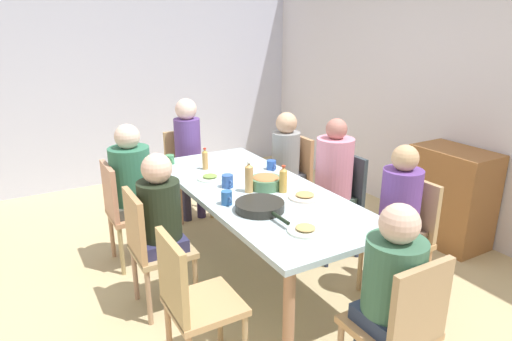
# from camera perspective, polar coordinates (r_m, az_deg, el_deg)

# --- Properties ---
(ground_plane) EXTENTS (6.94, 6.94, 0.00)m
(ground_plane) POSITION_cam_1_polar(r_m,az_deg,el_deg) (3.76, -0.00, -13.31)
(ground_plane) COLOR tan
(wall_back) EXTENTS (6.03, 0.12, 2.60)m
(wall_back) POSITION_cam_1_polar(r_m,az_deg,el_deg) (4.72, 23.74, 8.63)
(wall_back) COLOR silver
(wall_back) RESTS_ON ground_plane
(wall_left) EXTENTS (0.12, 4.46, 2.60)m
(wall_left) POSITION_cam_1_polar(r_m,az_deg,el_deg) (5.98, -14.54, 11.33)
(wall_left) COLOR silver
(wall_left) RESTS_ON ground_plane
(dining_table) EXTENTS (2.21, 0.93, 0.76)m
(dining_table) POSITION_cam_1_polar(r_m,az_deg,el_deg) (3.45, -0.00, -3.57)
(dining_table) COLOR silver
(dining_table) RESTS_ON ground_plane
(chair_0) EXTENTS (0.40, 0.40, 0.90)m
(chair_0) POSITION_cam_1_polar(r_m,az_deg,el_deg) (3.88, -16.52, -4.61)
(chair_0) COLOR tan
(chair_0) RESTS_ON ground_plane
(person_0) EXTENTS (0.33, 0.33, 1.21)m
(person_0) POSITION_cam_1_polar(r_m,az_deg,el_deg) (3.82, -15.52, -1.30)
(person_0) COLOR #443C3C
(person_0) RESTS_ON ground_plane
(chair_1) EXTENTS (0.40, 0.40, 0.90)m
(chair_1) POSITION_cam_1_polar(r_m,az_deg,el_deg) (2.62, -8.29, -15.85)
(chair_1) COLOR tan
(chair_1) RESTS_ON ground_plane
(chair_2) EXTENTS (0.40, 0.40, 0.90)m
(chair_2) POSITION_cam_1_polar(r_m,az_deg,el_deg) (4.78, -8.92, 0.31)
(chair_2) COLOR tan
(chair_2) RESTS_ON ground_plane
(person_2) EXTENTS (0.30, 0.30, 1.26)m
(person_2) POSITION_cam_1_polar(r_m,az_deg,el_deg) (4.63, -8.65, 2.79)
(person_2) COLOR #362B56
(person_2) RESTS_ON ground_plane
(chair_3) EXTENTS (0.40, 0.40, 0.90)m
(chair_3) POSITION_cam_1_polar(r_m,az_deg,el_deg) (3.23, -13.27, -9.16)
(chair_3) COLOR tan
(chair_3) RESTS_ON ground_plane
(person_3) EXTENTS (0.30, 0.30, 1.16)m
(person_3) POSITION_cam_1_polar(r_m,az_deg,el_deg) (3.17, -11.93, -5.84)
(person_3) COLOR #26314C
(person_3) RESTS_ON ground_plane
(chair_4) EXTENTS (0.40, 0.40, 0.90)m
(chair_4) POSITION_cam_1_polar(r_m,az_deg,el_deg) (4.52, 4.61, -0.59)
(chair_4) COLOR tan
(chair_4) RESTS_ON ground_plane
(person_4) EXTENTS (0.30, 0.30, 1.16)m
(person_4) POSITION_cam_1_polar(r_m,az_deg,el_deg) (4.41, 3.68, 1.47)
(person_4) COLOR #454143
(person_4) RESTS_ON ground_plane
(chair_5) EXTENTS (0.40, 0.40, 0.90)m
(chair_5) POSITION_cam_1_polar(r_m,az_deg,el_deg) (3.50, 18.47, -7.38)
(chair_5) COLOR tan
(chair_5) RESTS_ON ground_plane
(person_5) EXTENTS (0.30, 0.30, 1.18)m
(person_5) POSITION_cam_1_polar(r_m,az_deg,el_deg) (3.36, 17.73, -4.85)
(person_5) COLOR brown
(person_5) RESTS_ON ground_plane
(chair_6) EXTENTS (0.40, 0.40, 0.90)m
(chair_6) POSITION_cam_1_polar(r_m,az_deg,el_deg) (2.52, 18.04, -18.20)
(chair_6) COLOR tan
(chair_6) RESTS_ON ground_plane
(person_6) EXTENTS (0.31, 0.31, 1.15)m
(person_6) POSITION_cam_1_polar(r_m,az_deg,el_deg) (2.47, 16.87, -13.80)
(person_6) COLOR #25304B
(person_6) RESTS_ON ground_plane
(chair_7) EXTENTS (0.40, 0.40, 0.90)m
(chair_7) POSITION_cam_1_polar(r_m,az_deg,el_deg) (3.97, 10.62, -3.58)
(chair_7) COLOR navy
(chair_7) RESTS_ON ground_plane
(person_7) EXTENTS (0.31, 0.31, 1.23)m
(person_7) POSITION_cam_1_polar(r_m,az_deg,el_deg) (3.84, 9.80, -0.71)
(person_7) COLOR #363C3F
(person_7) RESTS_ON ground_plane
(plate_0) EXTENTS (0.24, 0.24, 0.04)m
(plate_0) POSITION_cam_1_polar(r_m,az_deg,el_deg) (3.27, 6.27, -3.27)
(plate_0) COLOR beige
(plate_0) RESTS_ON dining_table
(plate_1) EXTENTS (0.21, 0.21, 0.04)m
(plate_1) POSITION_cam_1_polar(r_m,az_deg,el_deg) (3.65, -5.90, -0.89)
(plate_1) COLOR white
(plate_1) RESTS_ON dining_table
(plate_2) EXTENTS (0.22, 0.22, 0.04)m
(plate_2) POSITION_cam_1_polar(r_m,az_deg,el_deg) (2.76, 6.33, -7.51)
(plate_2) COLOR silver
(plate_2) RESTS_ON dining_table
(bowl_0) EXTENTS (0.25, 0.25, 0.10)m
(bowl_0) POSITION_cam_1_polar(r_m,az_deg,el_deg) (3.43, 1.28, -1.43)
(bowl_0) COLOR #4C7C55
(bowl_0) RESTS_ON dining_table
(serving_pan) EXTENTS (0.52, 0.34, 0.06)m
(serving_pan) POSITION_cam_1_polar(r_m,az_deg,el_deg) (3.03, 0.52, -4.60)
(serving_pan) COLOR black
(serving_pan) RESTS_ON dining_table
(cup_0) EXTENTS (0.12, 0.09, 0.10)m
(cup_0) POSITION_cam_1_polar(r_m,az_deg,el_deg) (3.45, -3.66, -1.36)
(cup_0) COLOR #3259A6
(cup_0) RESTS_ON dining_table
(cup_1) EXTENTS (0.12, 0.08, 0.08)m
(cup_1) POSITION_cam_1_polar(r_m,az_deg,el_deg) (4.09, -10.97, 1.38)
(cup_1) COLOR #458959
(cup_1) RESTS_ON dining_table
(cup_2) EXTENTS (0.11, 0.08, 0.10)m
(cup_2) POSITION_cam_1_polar(r_m,az_deg,el_deg) (3.13, -3.76, -3.50)
(cup_2) COLOR #2A5EA5
(cup_2) RESTS_ON dining_table
(cup_3) EXTENTS (0.12, 0.08, 0.08)m
(cup_3) POSITION_cam_1_polar(r_m,az_deg,el_deg) (3.87, 1.99, 0.71)
(cup_3) COLOR #2B52A6
(cup_3) RESTS_ON dining_table
(bottle_0) EXTENTS (0.06, 0.06, 0.24)m
(bottle_0) POSITION_cam_1_polar(r_m,az_deg,el_deg) (3.33, -0.91, -0.94)
(bottle_0) COLOR tan
(bottle_0) RESTS_ON dining_table
(bottle_1) EXTENTS (0.05, 0.05, 0.19)m
(bottle_1) POSITION_cam_1_polar(r_m,az_deg,el_deg) (3.88, -6.53, 1.43)
(bottle_1) COLOR tan
(bottle_1) RESTS_ON dining_table
(bottle_2) EXTENTS (0.06, 0.06, 0.21)m
(bottle_2) POSITION_cam_1_polar(r_m,az_deg,el_deg) (3.33, 3.50, -1.18)
(bottle_2) COLOR gold
(bottle_2) RESTS_ON dining_table
(side_cabinet) EXTENTS (0.70, 0.44, 0.90)m
(side_cabinet) POSITION_cam_1_polar(r_m,az_deg,el_deg) (4.49, 23.59, -3.08)
(side_cabinet) COLOR #955F31
(side_cabinet) RESTS_ON ground_plane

